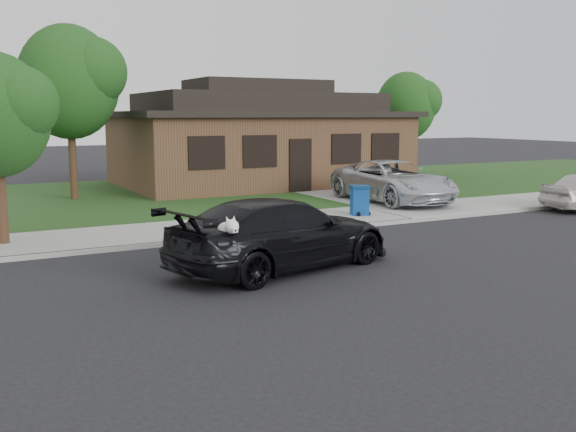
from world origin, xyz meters
TOP-DOWN VIEW (x-y plane):
  - ground at (0.00, 0.00)m, footprint 120.00×120.00m
  - sidewalk at (0.00, 5.00)m, footprint 60.00×3.00m
  - curb at (0.00, 3.50)m, footprint 60.00×0.12m
  - lawn at (0.00, 13.00)m, footprint 60.00×13.00m
  - driveway at (6.00, 10.00)m, footprint 4.50×13.00m
  - sedan at (-2.46, 0.08)m, footprint 5.54×3.29m
  - minivan at (5.49, 6.79)m, footprint 2.57×5.37m
  - recycling_bin at (2.75, 4.87)m, footprint 0.72×0.72m
  - house at (4.00, 15.00)m, footprint 12.60×8.60m
  - tree_0 at (-4.34, 12.88)m, footprint 3.78×3.60m
  - tree_1 at (12.14, 14.40)m, footprint 3.15×3.00m
  - tree_2 at (-7.38, 5.11)m, footprint 2.73×2.60m

SIDE VIEW (x-z plane):
  - ground at x=0.00m, z-range 0.00..0.00m
  - sidewalk at x=0.00m, z-range 0.00..0.12m
  - curb at x=0.00m, z-range 0.00..0.12m
  - lawn at x=0.00m, z-range 0.00..0.13m
  - driveway at x=6.00m, z-range 0.00..0.14m
  - recycling_bin at x=2.75m, z-range 0.13..1.05m
  - sedan at x=-2.46m, z-range 0.00..1.51m
  - minivan at x=5.49m, z-range 0.14..1.62m
  - house at x=4.00m, z-range -0.19..4.46m
  - tree_2 at x=-7.38m, z-range 0.97..5.57m
  - tree_1 at x=12.14m, z-range 1.09..6.34m
  - tree_0 at x=-4.34m, z-range 1.31..7.65m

